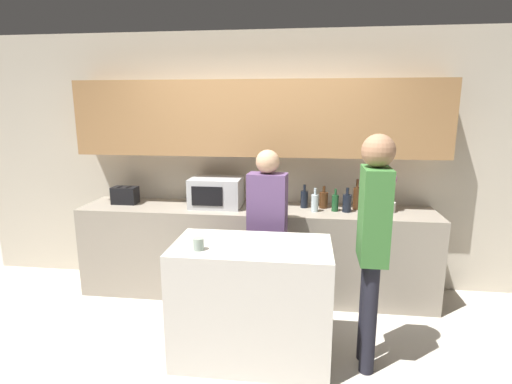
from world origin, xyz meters
The scene contains 16 objects.
ground_plane centered at (0.00, 0.00, 0.00)m, with size 14.00×14.00×0.00m, color beige.
back_wall centered at (0.00, 1.66, 1.54)m, with size 6.40×0.40×2.70m.
back_counter centered at (0.00, 1.39, 0.46)m, with size 3.60×0.62×0.93m.
kitchen_island centered at (0.11, 0.30, 0.46)m, with size 1.19×0.66×0.93m.
microwave centered at (-0.41, 1.41, 1.08)m, with size 0.52×0.39×0.30m.
toaster centered at (-1.40, 1.41, 1.02)m, with size 0.26×0.16×0.18m.
potted_plant centered at (1.31, 1.41, 1.12)m, with size 0.14×0.14×0.39m.
bottle_0 centered at (0.49, 1.48, 1.02)m, with size 0.08×0.08×0.24m.
bottle_1 centered at (0.60, 1.33, 1.02)m, with size 0.07×0.07×0.24m.
bottle_2 centered at (0.69, 1.49, 1.01)m, with size 0.09×0.09×0.23m.
bottle_3 centered at (0.80, 1.38, 1.01)m, with size 0.07×0.07×0.23m.
bottle_4 centered at (0.91, 1.36, 1.02)m, with size 0.09×0.09×0.24m.
bottle_5 centered at (1.02, 1.48, 1.04)m, with size 0.07×0.07×0.31m.
cup_0 centered at (-0.25, 0.14, 0.97)m, with size 0.08×0.08×0.09m.
person_left centered at (0.17, 0.89, 0.93)m, with size 0.36×0.22×1.58m.
person_center centered at (0.99, 0.28, 1.06)m, with size 0.23×0.34×1.77m.
Camera 1 is at (0.50, -2.52, 1.95)m, focal length 28.00 mm.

